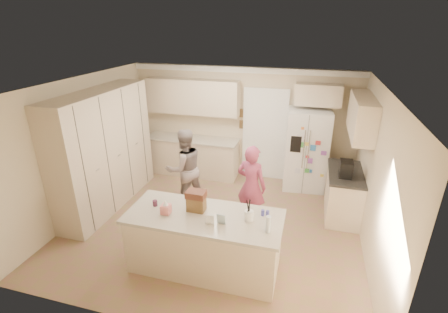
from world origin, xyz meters
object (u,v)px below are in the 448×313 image
(island_base, at_px, (205,243))
(utensil_crock, at_px, (249,216))
(teen_boy, at_px, (185,168))
(teen_girl, at_px, (251,186))
(tissue_box, at_px, (166,209))
(refrigerator, at_px, (306,150))
(coffee_maker, at_px, (346,169))
(dollhouse_body, at_px, (196,204))

(island_base, relative_size, utensil_crock, 14.67)
(teen_boy, height_order, teen_girl, teen_boy)
(tissue_box, xyz_separation_m, teen_girl, (0.99, 1.45, -0.22))
(refrigerator, relative_size, utensil_crock, 12.00)
(refrigerator, xyz_separation_m, coffee_maker, (0.73, -1.19, 0.17))
(refrigerator, relative_size, teen_girl, 1.16)
(dollhouse_body, xyz_separation_m, teen_boy, (-0.82, 1.56, -0.22))
(coffee_maker, relative_size, dollhouse_body, 1.15)
(teen_girl, bearing_deg, coffee_maker, -145.25)
(teen_girl, bearing_deg, utensil_crock, 115.22)
(refrigerator, height_order, teen_girl, refrigerator)
(refrigerator, xyz_separation_m, dollhouse_body, (-1.47, -2.99, 0.14))
(refrigerator, relative_size, tissue_box, 12.86)
(tissue_box, height_order, teen_girl, teen_girl)
(teen_boy, bearing_deg, dollhouse_body, 72.89)
(utensil_crock, xyz_separation_m, teen_boy, (-1.62, 1.61, -0.19))
(refrigerator, distance_m, teen_girl, 1.95)
(coffee_maker, xyz_separation_m, tissue_box, (-2.60, -2.00, -0.07))
(dollhouse_body, relative_size, teen_boy, 0.16)
(refrigerator, distance_m, teen_boy, 2.71)
(tissue_box, bearing_deg, dollhouse_body, 26.57)
(coffee_maker, height_order, island_base, coffee_maker)
(refrigerator, xyz_separation_m, teen_boy, (-2.29, -1.43, -0.09))
(coffee_maker, distance_m, island_base, 2.87)
(dollhouse_body, bearing_deg, refrigerator, 63.79)
(refrigerator, xyz_separation_m, utensil_crock, (-0.67, -3.04, 0.10))
(coffee_maker, relative_size, utensil_crock, 2.00)
(utensil_crock, height_order, teen_girl, teen_girl)
(teen_boy, distance_m, teen_girl, 1.44)
(refrigerator, relative_size, coffee_maker, 6.00)
(coffee_maker, height_order, teen_girl, teen_girl)
(tissue_box, relative_size, teen_boy, 0.09)
(island_base, relative_size, dollhouse_body, 8.46)
(island_base, height_order, teen_girl, teen_girl)
(refrigerator, relative_size, island_base, 0.82)
(island_base, bearing_deg, coffee_maker, 42.83)
(teen_girl, bearing_deg, teen_boy, 3.82)
(refrigerator, distance_m, tissue_box, 3.70)
(refrigerator, bearing_deg, utensil_crock, -107.48)
(tissue_box, bearing_deg, teen_boy, 103.52)
(refrigerator, distance_m, island_base, 3.39)
(coffee_maker, bearing_deg, teen_boy, -175.42)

